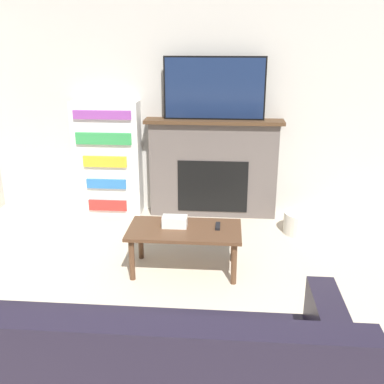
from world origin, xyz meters
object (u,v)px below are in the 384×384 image
storage_basket (302,223)px  coffee_table (185,234)px  tv (214,88)px  fireplace (213,168)px  bookshelf (108,158)px  couch (126,380)px

storage_basket → coffee_table: bearing=-141.8°
tv → storage_basket: tv is taller
fireplace → bookshelf: (-1.24, -0.02, 0.09)m
storage_basket → fireplace: bearing=154.6°
coffee_table → tv: bearing=81.7°
fireplace → tv: size_ratio=1.40×
fireplace → storage_basket: size_ratio=4.02×
bookshelf → couch: bearing=-74.1°
bookshelf → storage_basket: bearing=-11.3°
fireplace → coffee_table: 1.44m
tv → couch: (-0.35, -3.13, -1.20)m
tv → bookshelf: tv is taller
couch → bookshelf: (-0.89, 3.13, 0.38)m
coffee_table → bookshelf: size_ratio=0.75×
fireplace → storage_basket: fireplace is taller
tv → bookshelf: size_ratio=0.84×
bookshelf → tv: bearing=0.1°
couch → coffee_table: bearing=85.2°
bookshelf → storage_basket: bookshelf is taller
fireplace → couch: size_ratio=0.68×
fireplace → coffee_table: (-0.20, -1.41, -0.22)m
fireplace → bookshelf: bearing=-179.0°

